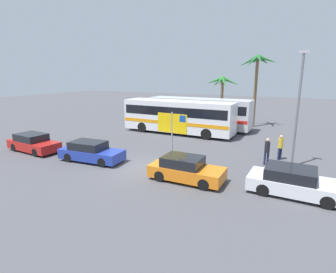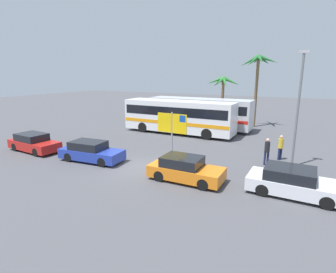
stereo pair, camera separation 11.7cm
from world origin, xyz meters
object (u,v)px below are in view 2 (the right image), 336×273
at_px(bus_front_coach, 178,115).
at_px(ferry_sign, 173,125).
at_px(car_red, 34,143).
at_px(pedestrian_crossing_lot, 267,149).
at_px(pedestrian_near_sign, 281,145).
at_px(car_white, 293,182).
at_px(car_orange, 185,169).
at_px(car_blue, 91,152).
at_px(bus_rear_coach, 199,112).

height_order(bus_front_coach, ferry_sign, ferry_sign).
height_order(car_red, pedestrian_crossing_lot, pedestrian_crossing_lot).
distance_m(pedestrian_crossing_lot, pedestrian_near_sign, 1.67).
height_order(car_white, car_red, same).
distance_m(ferry_sign, car_white, 8.18).
relative_size(ferry_sign, car_orange, 0.79).
bearing_deg(car_red, ferry_sign, 21.27).
relative_size(car_white, pedestrian_crossing_lot, 2.46).
xyz_separation_m(car_white, car_red, (-17.68, -0.97, -0.00)).
xyz_separation_m(car_blue, car_red, (-5.46, -0.27, 0.00)).
bearing_deg(bus_rear_coach, pedestrian_near_sign, -40.61).
relative_size(bus_rear_coach, ferry_sign, 3.39).
height_order(car_orange, car_red, same).
height_order(ferry_sign, car_white, ferry_sign).
distance_m(car_blue, pedestrian_crossing_lot, 11.41).
relative_size(bus_front_coach, ferry_sign, 3.39).
distance_m(bus_rear_coach, pedestrian_near_sign, 11.64).
distance_m(bus_front_coach, car_blue, 10.55).
xyz_separation_m(bus_front_coach, pedestrian_near_sign, (9.67, -4.25, -0.78)).
bearing_deg(pedestrian_near_sign, car_red, -117.78).
bearing_deg(car_orange, ferry_sign, 126.14).
bearing_deg(pedestrian_near_sign, car_white, -37.23).
height_order(bus_rear_coach, car_orange, bus_rear_coach).
xyz_separation_m(bus_front_coach, car_white, (10.80, -9.69, -1.15)).
bearing_deg(car_orange, pedestrian_crossing_lot, 52.27).
xyz_separation_m(ferry_sign, car_white, (7.66, -2.32, -1.69)).
distance_m(car_orange, pedestrian_near_sign, 7.51).
height_order(ferry_sign, pedestrian_crossing_lot, ferry_sign).
xyz_separation_m(bus_front_coach, ferry_sign, (3.13, -7.37, 0.54)).
relative_size(car_red, pedestrian_near_sign, 2.54).
relative_size(bus_front_coach, car_white, 2.52).
bearing_deg(car_red, car_blue, 5.94).
height_order(car_blue, car_red, same).
bearing_deg(car_red, bus_front_coach, 60.24).
relative_size(bus_front_coach, car_red, 2.51).
height_order(bus_rear_coach, pedestrian_crossing_lot, bus_rear_coach).
relative_size(bus_rear_coach, car_orange, 2.69).
distance_m(bus_front_coach, car_white, 14.55).
xyz_separation_m(bus_rear_coach, pedestrian_crossing_lot, (8.16, -9.09, -0.75)).
height_order(car_orange, pedestrian_crossing_lot, pedestrian_crossing_lot).
bearing_deg(bus_rear_coach, car_white, -52.58).
bearing_deg(pedestrian_crossing_lot, car_orange, 124.43).
distance_m(ferry_sign, car_orange, 4.27).
bearing_deg(ferry_sign, car_red, -159.28).
distance_m(ferry_sign, pedestrian_crossing_lot, 6.23).
bearing_deg(pedestrian_crossing_lot, pedestrian_near_sign, -41.83).
xyz_separation_m(car_blue, pedestrian_crossing_lot, (10.44, 4.60, 0.40)).
relative_size(car_white, pedestrian_near_sign, 2.53).
relative_size(bus_front_coach, car_blue, 2.44).
distance_m(car_blue, car_red, 5.47).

